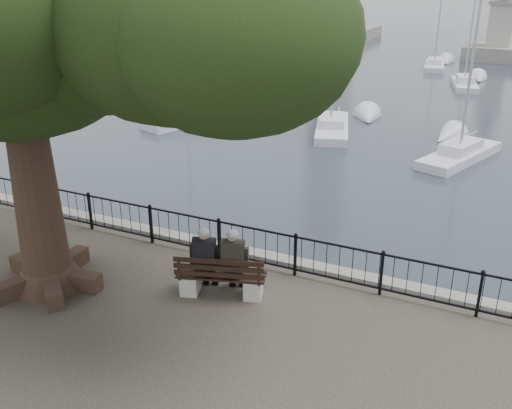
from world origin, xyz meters
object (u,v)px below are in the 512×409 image
Objects in this scene: tree at (46,0)px; lion_monument at (499,37)px; bench at (221,281)px; person_right at (234,264)px; person_left at (207,262)px.

tree is 50.58m from lion_monument.
person_right is (0.23, 0.19, 0.39)m from bench.
person_left is 1.00× the size of person_right.
person_left is at bearing 179.33° from bench.
person_left is 0.19× the size of lion_monument.
lion_monument is (1.87, 48.78, 0.36)m from person_right.
tree reaches higher than bench.
bench is 49.02m from lion_monument.
bench is 0.52m from person_left.
tree is 1.33× the size of lion_monument.
person_right is at bearing 39.31° from bench.
bench is 1.25× the size of person_left.
person_right is (0.58, 0.19, 0.00)m from person_left.
tree is (-2.87, -1.12, 5.71)m from bench.
tree is (-3.10, -1.31, 5.32)m from person_right.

